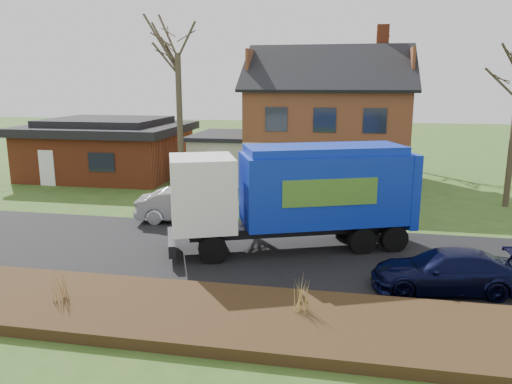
# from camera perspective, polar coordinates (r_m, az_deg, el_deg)

# --- Properties ---
(ground) EXTENTS (120.00, 120.00, 0.00)m
(ground) POSITION_cam_1_polar(r_m,az_deg,el_deg) (18.05, -0.84, -6.93)
(ground) COLOR #2F511B
(ground) RESTS_ON ground
(road) EXTENTS (80.00, 7.00, 0.02)m
(road) POSITION_cam_1_polar(r_m,az_deg,el_deg) (18.05, -0.84, -6.90)
(road) COLOR black
(road) RESTS_ON ground
(mulch_verge) EXTENTS (80.00, 3.50, 0.30)m
(mulch_verge) POSITION_cam_1_polar(r_m,az_deg,el_deg) (13.25, -5.69, -13.81)
(mulch_verge) COLOR black
(mulch_verge) RESTS_ON ground
(main_house) EXTENTS (12.95, 8.95, 9.26)m
(main_house) POSITION_cam_1_polar(r_m,az_deg,el_deg) (30.69, 7.29, 8.75)
(main_house) COLOR beige
(main_house) RESTS_ON ground
(ranch_house) EXTENTS (9.80, 8.20, 3.70)m
(ranch_house) POSITION_cam_1_polar(r_m,az_deg,el_deg) (33.72, -16.54, 4.88)
(ranch_house) COLOR #973E20
(ranch_house) RESTS_ON ground
(garbage_truck) EXTENTS (9.07, 5.42, 3.78)m
(garbage_truck) POSITION_cam_1_polar(r_m,az_deg,el_deg) (17.98, 4.90, 0.17)
(garbage_truck) COLOR black
(garbage_truck) RESTS_ON ground
(silver_sedan) EXTENTS (4.57, 2.21, 1.44)m
(silver_sedan) POSITION_cam_1_polar(r_m,az_deg,el_deg) (22.00, -7.83, -1.49)
(silver_sedan) COLOR #ADAFB5
(silver_sedan) RESTS_ON ground
(navy_wagon) EXTENTS (4.41, 2.20, 1.23)m
(navy_wagon) POSITION_cam_1_polar(r_m,az_deg,el_deg) (15.72, 20.82, -8.42)
(navy_wagon) COLOR black
(navy_wagon) RESTS_ON ground
(tree_front_west) EXTENTS (3.47, 3.47, 10.30)m
(tree_front_west) POSITION_cam_1_polar(r_m,az_deg,el_deg) (26.51, -9.04, 17.76)
(tree_front_west) COLOR #463C2A
(tree_front_west) RESTS_ON ground
(tree_back) EXTENTS (3.23, 3.23, 10.23)m
(tree_back) POSITION_cam_1_polar(r_m,az_deg,el_deg) (38.97, 13.27, 15.94)
(tree_back) COLOR #403126
(tree_back) RESTS_ON ground
(grass_clump_west) EXTENTS (0.31, 0.25, 0.81)m
(grass_clump_west) POSITION_cam_1_polar(r_m,az_deg,el_deg) (14.49, -21.63, -9.90)
(grass_clump_west) COLOR #9C7B44
(grass_clump_west) RESTS_ON mulch_verge
(grass_clump_mid) EXTENTS (0.34, 0.28, 0.95)m
(grass_clump_mid) POSITION_cam_1_polar(r_m,az_deg,el_deg) (12.96, 5.21, -11.39)
(grass_clump_mid) COLOR #A48D48
(grass_clump_mid) RESTS_ON mulch_verge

